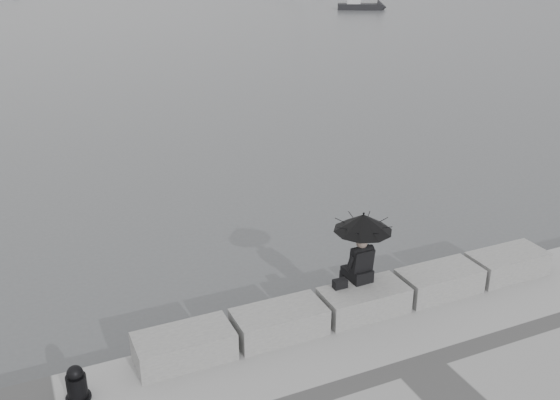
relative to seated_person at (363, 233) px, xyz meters
name	(u,v)px	position (x,y,z in m)	size (l,w,h in m)	color
ground	(350,322)	(-0.08, 0.17, -1.98)	(360.00, 360.00, 0.00)	#484A4D
stone_block_far_left	(184,347)	(-3.48, -0.28, -1.23)	(1.60, 0.80, 0.50)	slate
stone_block_left	(279,322)	(-1.78, -0.28, -1.23)	(1.60, 0.80, 0.50)	slate
stone_block_centre	(364,301)	(-0.08, -0.28, -1.23)	(1.60, 0.80, 0.50)	slate
stone_block_right	(439,281)	(1.62, -0.28, -1.23)	(1.60, 0.80, 0.50)	slate
stone_block_far_right	(507,264)	(3.32, -0.28, -1.23)	(1.60, 0.80, 0.50)	slate
seated_person	(363,233)	(0.00, 0.00, 0.00)	(1.08, 1.08, 1.39)	black
bag	(340,284)	(-0.47, -0.06, -0.90)	(0.26, 0.15, 0.17)	black
mooring_bollard	(77,386)	(-5.21, -0.56, -1.23)	(0.38, 0.38, 0.60)	black
small_motorboat	(360,6)	(29.83, 49.64, -1.66)	(4.81, 3.53, 1.10)	black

